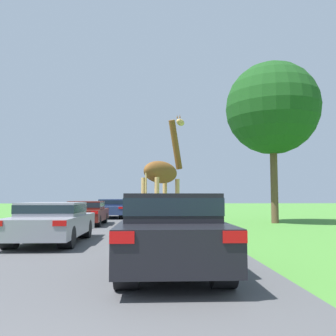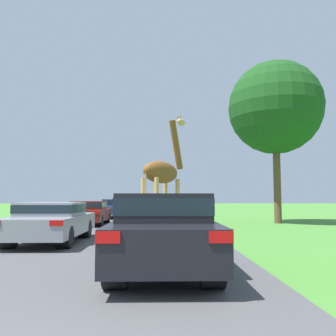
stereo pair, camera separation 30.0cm
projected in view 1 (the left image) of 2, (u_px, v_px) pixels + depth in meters
road at (141, 213)px, 31.05m from camera, size 6.66×120.00×0.00m
giraffe_near_road at (163, 174)px, 13.93m from camera, size 2.01×2.72×4.97m
car_lead_maroon at (171, 230)px, 6.83m from camera, size 1.89×4.00×1.50m
car_queue_right at (167, 209)px, 21.51m from camera, size 1.70×4.40×1.28m
car_queue_left at (161, 205)px, 29.44m from camera, size 1.97×4.41×1.39m
car_far_ahead at (87, 212)px, 18.35m from camera, size 1.80×4.02×1.22m
car_verge_right at (113, 208)px, 24.72m from camera, size 1.90×4.50×1.29m
car_rear_follower at (52, 221)px, 11.23m from camera, size 1.96×4.47×1.26m
tree_centre_back at (272, 109)px, 20.09m from camera, size 5.23×5.23×9.07m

